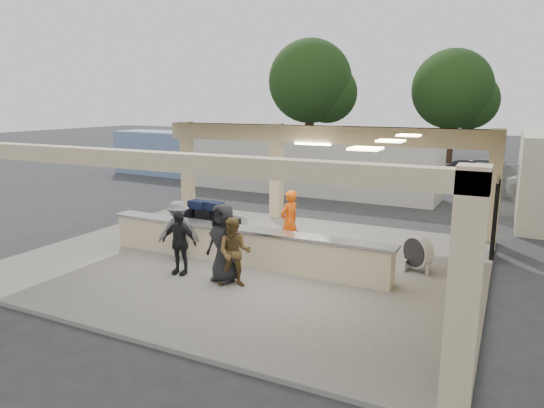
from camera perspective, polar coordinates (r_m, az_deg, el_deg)
The scene contains 15 objects.
ground at distance 13.45m, azimuth -2.56°, elevation -6.75°, with size 120.00×120.00×0.00m, color #2C2C2F.
pavilion at distance 13.55m, azimuth -0.47°, elevation -0.67°, with size 12.01×10.00×3.55m.
baggage_counter at distance 12.85m, azimuth -3.67°, elevation -4.90°, with size 8.20×0.58×0.98m.
luggage_cart at distance 14.61m, azimuth -8.12°, elevation -1.97°, with size 2.41×1.65×1.33m.
drum_fan at distance 12.77m, azimuth 16.80°, elevation -5.48°, with size 0.83×0.72×0.92m.
baggage_handler at distance 13.66m, azimuth 2.06°, elevation -2.08°, with size 0.66×0.36×1.80m, color #E7520C.
passenger_a at distance 11.20m, azimuth -4.43°, elevation -5.71°, with size 0.79×0.35×1.63m, color brown.
passenger_b at distance 12.20m, azimuth -10.87°, elevation -4.47°, with size 0.94×0.34×1.61m, color black.
passenger_c at distance 13.25m, azimuth -10.96°, elevation -3.11°, with size 1.05×0.37×1.63m, color #55555A.
passenger_d at distance 11.51m, azimuth -5.72°, elevation -4.56°, with size 0.93×0.38×1.90m, color black.
car_dark at distance 25.66m, azimuth 23.87°, elevation 2.98°, with size 1.63×4.61×1.54m, color black.
container_white at distance 23.39m, azimuth 4.33°, elevation 4.54°, with size 12.15×2.43×2.63m, color silver.
container_blue at distance 29.01m, azimuth -9.80°, elevation 5.76°, with size 9.85×2.36×2.56m, color #7791BE.
tree_left at distance 37.95m, azimuth 5.06°, elevation 13.81°, with size 6.60×6.30×9.00m.
tree_mid at distance 37.50m, azimuth 20.93°, elevation 12.15°, with size 6.00×5.60×8.00m.
Camera 1 is at (6.19, -11.14, 4.30)m, focal length 32.00 mm.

